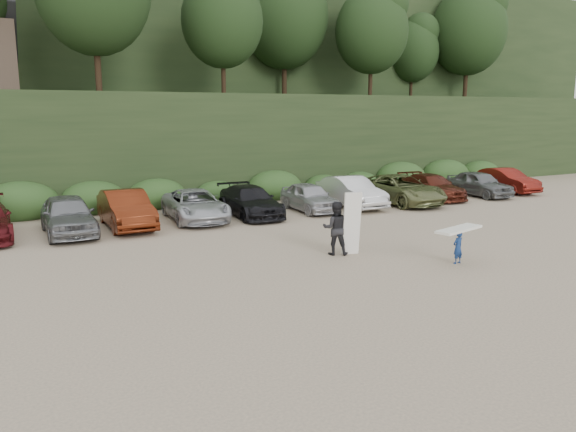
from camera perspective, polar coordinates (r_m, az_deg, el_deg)
ground at (r=18.11m, az=5.41°, el=-5.51°), size 120.00×120.00×0.00m
hillside_backdrop at (r=51.72m, az=-17.76°, el=17.04°), size 90.00×41.50×28.00m
parked_cars at (r=26.59m, az=-6.84°, el=1.33°), size 39.40×6.33×1.63m
child_surfer at (r=19.45m, az=16.91°, el=-2.29°), size 2.10×1.07×1.21m
adult_surfer at (r=19.83m, az=5.01°, el=-1.20°), size 1.40×1.10×2.25m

